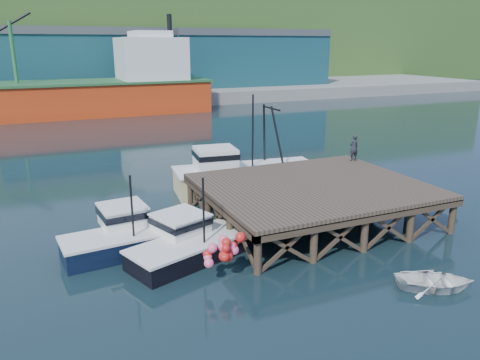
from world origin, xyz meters
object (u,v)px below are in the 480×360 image
trawler (244,172)px  dockworker (354,148)px  boat_black (192,241)px  dinghy (435,281)px  boat_navy (129,234)px

trawler → dockworker: (6.73, -2.95, 1.68)m
boat_black → dockworker: size_ratio=3.92×
dinghy → dockworker: 13.56m
boat_black → boat_navy: bearing=124.5°
boat_black → dockworker: bearing=2.5°
boat_navy → boat_black: bearing=-41.4°
dockworker → trawler: bearing=-22.7°
boat_navy → boat_black: 3.22m
trawler → boat_navy: bearing=-137.7°
boat_navy → trawler: (9.01, 6.40, 0.54)m
boat_black → dinghy: size_ratio=2.21×
boat_navy → boat_black: boat_black is taller
boat_navy → dockworker: bearing=6.8°
dinghy → dockworker: dockworker is taller
dinghy → boat_black: bearing=76.4°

